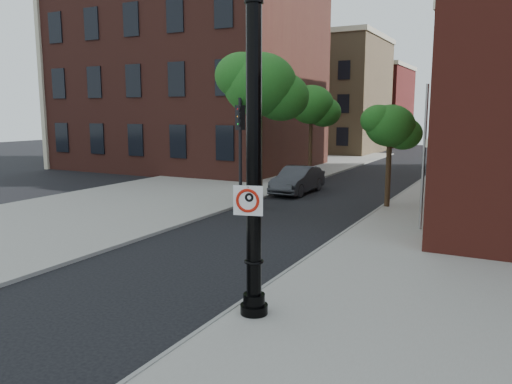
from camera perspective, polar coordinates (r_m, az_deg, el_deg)
The scene contains 16 objects.
ground at distance 13.04m, azimuth -9.14°, elevation -10.87°, with size 120.00×120.00×0.00m, color black.
sidewalk_right at distance 20.28m, azimuth 23.06°, elevation -4.04°, with size 8.00×60.00×0.12m, color gray.
sidewalk_left at distance 32.54m, azimuth -2.89°, elevation 1.43°, with size 10.00×50.00×0.12m, color gray.
curb_edge at distance 20.93m, azimuth 12.23°, elevation -3.09°, with size 0.10×60.00×0.14m, color gray.
victorian_building at distance 41.28m, azimuth -7.29°, elevation 15.09°, with size 18.60×14.60×17.95m.
bg_building_tan_a at distance 57.18m, azimuth 7.97°, elevation 10.66°, with size 12.00×12.00×12.00m, color olive.
bg_building_red at distance 70.48m, azimuth 11.87°, elevation 9.44°, with size 12.00×12.00×10.00m, color maroon.
lamppost at distance 10.31m, azimuth -0.23°, elevation 2.68°, with size 0.60×0.60×7.09m.
no_parking_sign at distance 10.28m, azimuth -0.90°, elevation -0.96°, with size 0.61×0.19×0.63m.
parked_car at distance 27.44m, azimuth 4.78°, elevation 1.39°, with size 1.56×4.48×1.48m, color #2C2D31.
traffic_signal_left at distance 21.53m, azimuth -1.82°, elevation 6.36°, with size 0.37×0.44×5.02m.
traffic_signal_right at distance 19.84m, azimuth 20.21°, elevation 6.21°, with size 0.35×0.44×5.36m.
utility_pole at distance 19.22m, azimuth 18.63°, elevation 3.53°, with size 0.11×0.11×5.42m, color #999999.
street_tree_a at distance 22.72m, azimuth 0.65°, elevation 12.01°, with size 3.91×3.53×7.04m.
street_tree_b at distance 32.02m, azimuth 6.42°, elevation 9.79°, with size 3.38×3.06×6.09m.
street_tree_c at distance 23.48m, azimuth 15.18°, elevation 7.17°, with size 2.64×2.39×4.76m.
Camera 1 is at (7.42, -9.75, 4.44)m, focal length 35.00 mm.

